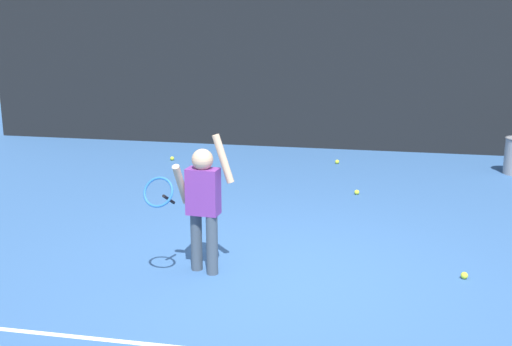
{
  "coord_description": "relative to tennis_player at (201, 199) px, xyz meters",
  "views": [
    {
      "loc": [
        0.84,
        -5.56,
        2.45
      ],
      "look_at": [
        -0.39,
        0.61,
        0.85
      ],
      "focal_mm": 45.4,
      "sensor_mm": 36.0,
      "label": 1
    }
  ],
  "objects": [
    {
      "name": "fence_post_1",
      "position": [
        0.78,
        5.97,
        1.25
      ],
      "size": [
        0.09,
        0.09,
        3.96
      ],
      "primitive_type": "cylinder",
      "color": "slate",
      "rests_on": "ground"
    },
    {
      "name": "fence_post_0",
      "position": [
        -5.63,
        5.97,
        1.25
      ],
      "size": [
        0.09,
        0.09,
        3.96
      ],
      "primitive_type": "cylinder",
      "color": "slate",
      "rests_on": "ground"
    },
    {
      "name": "tennis_ball_2",
      "position": [
        2.44,
        0.32,
        -0.69
      ],
      "size": [
        0.07,
        0.07,
        0.07
      ],
      "primitive_type": "sphere",
      "color": "#CCE033",
      "rests_on": "ground"
    },
    {
      "name": "tennis_player",
      "position": [
        0.0,
        0.0,
        0.0
      ],
      "size": [
        0.75,
        0.57,
        1.35
      ],
      "rotation": [
        0.0,
        0.0,
        -0.08
      ],
      "color": "#3F4C59",
      "rests_on": "ground"
    },
    {
      "name": "ground_plane",
      "position": [
        0.78,
        -0.01,
        -0.73
      ],
      "size": [
        20.0,
        20.0,
        0.0
      ],
      "primitive_type": "plane",
      "color": "#335B93"
    },
    {
      "name": "tennis_ball_5",
      "position": [
        -1.79,
        4.44,
        -0.69
      ],
      "size": [
        0.07,
        0.07,
        0.07
      ],
      "primitive_type": "sphere",
      "color": "#CCE033",
      "rests_on": "ground"
    },
    {
      "name": "back_fence_windscreen",
      "position": [
        0.78,
        5.91,
        1.18
      ],
      "size": [
        13.14,
        0.08,
        3.81
      ],
      "primitive_type": "cube",
      "color": "black",
      "rests_on": "ground"
    },
    {
      "name": "tennis_ball_6",
      "position": [
        0.92,
        4.73,
        -0.69
      ],
      "size": [
        0.07,
        0.07,
        0.07
      ],
      "primitive_type": "sphere",
      "color": "#CCE033",
      "rests_on": "ground"
    },
    {
      "name": "tennis_ball_1",
      "position": [
        1.32,
        2.98,
        -0.69
      ],
      "size": [
        0.07,
        0.07,
        0.07
      ],
      "primitive_type": "sphere",
      "color": "#CCE033",
      "rests_on": "ground"
    }
  ]
}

